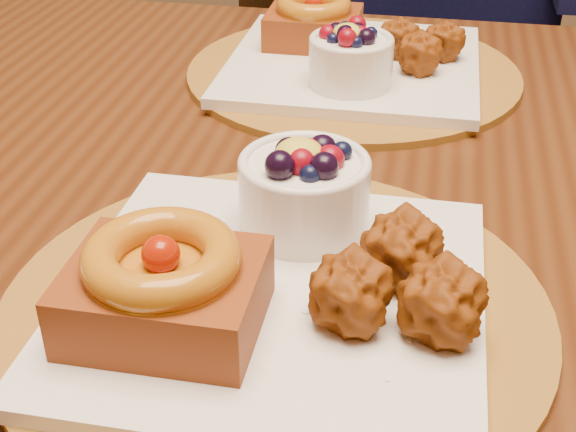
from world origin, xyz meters
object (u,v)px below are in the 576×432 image
Objects in this scene: place_setting_near at (271,272)px; place_setting_far at (351,57)px; chair_far at (355,59)px; dining_table at (322,235)px.

place_setting_near is 0.43m from place_setting_far.
place_setting_far is 0.68m from chair_far.
place_setting_far is 0.39× the size of chair_far.
place_setting_far is (0.00, 0.43, -0.00)m from place_setting_near.
chair_far is (-0.06, 0.64, -0.24)m from place_setting_far.
dining_table is at bearing 89.03° from place_setting_near.
place_setting_far is at bearing -94.43° from chair_far.
dining_table is 4.21× the size of place_setting_far.
place_setting_near is 1.00× the size of place_setting_far.
place_setting_far is at bearing 90.71° from dining_table.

